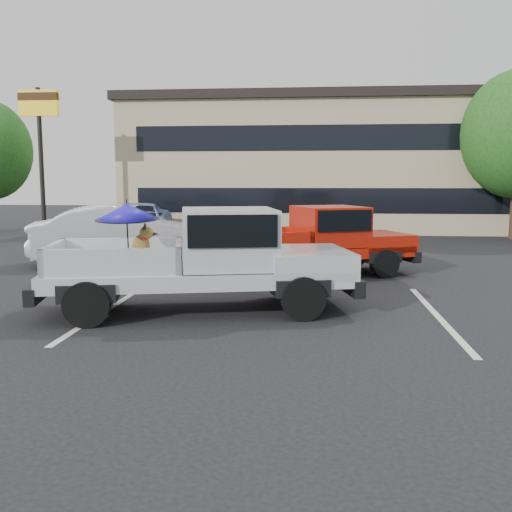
# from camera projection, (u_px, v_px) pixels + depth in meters

# --- Properties ---
(ground) EXTENTS (90.00, 90.00, 0.00)m
(ground) POSITION_uv_depth(u_px,v_px,m) (259.00, 343.00, 8.40)
(ground) COLOR black
(ground) RESTS_ON ground
(stripe_left) EXTENTS (0.12, 5.00, 0.01)m
(stripe_left) POSITION_uv_depth(u_px,v_px,m) (109.00, 309.00, 10.66)
(stripe_left) COLOR silver
(stripe_left) RESTS_ON ground
(stripe_right) EXTENTS (0.12, 5.00, 0.01)m
(stripe_right) POSITION_uv_depth(u_px,v_px,m) (437.00, 316.00, 10.09)
(stripe_right) COLOR silver
(stripe_right) RESTS_ON ground
(motel_building) EXTENTS (20.40, 8.40, 6.30)m
(motel_building) POSITION_uv_depth(u_px,v_px,m) (336.00, 164.00, 28.50)
(motel_building) COLOR tan
(motel_building) RESTS_ON ground
(motel_sign) EXTENTS (1.60, 0.22, 6.00)m
(motel_sign) POSITION_uv_depth(u_px,v_px,m) (39.00, 122.00, 22.54)
(motel_sign) COLOR black
(motel_sign) RESTS_ON ground
(tree_back) EXTENTS (4.68, 4.68, 7.11)m
(tree_back) POSITION_uv_depth(u_px,v_px,m) (408.00, 143.00, 30.93)
(tree_back) COLOR #332114
(tree_back) RESTS_ON ground
(silver_pickup) EXTENTS (5.98, 3.16, 2.06)m
(silver_pickup) POSITION_uv_depth(u_px,v_px,m) (216.00, 254.00, 10.39)
(silver_pickup) COLOR black
(silver_pickup) RESTS_ON ground
(red_pickup) EXTENTS (5.55, 3.72, 1.73)m
(red_pickup) POSITION_uv_depth(u_px,v_px,m) (323.00, 238.00, 14.36)
(red_pickup) COLOR black
(red_pickup) RESTS_ON ground
(silver_sedan) EXTENTS (5.39, 3.32, 1.68)m
(silver_sedan) POSITION_uv_depth(u_px,v_px,m) (123.00, 235.00, 16.34)
(silver_sedan) COLOR silver
(silver_sedan) RESTS_ON ground
(blue_suv) EXTENTS (3.41, 5.71, 1.49)m
(blue_suv) POSITION_uv_depth(u_px,v_px,m) (138.00, 222.00, 22.43)
(blue_suv) COLOR #849AC6
(blue_suv) RESTS_ON ground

